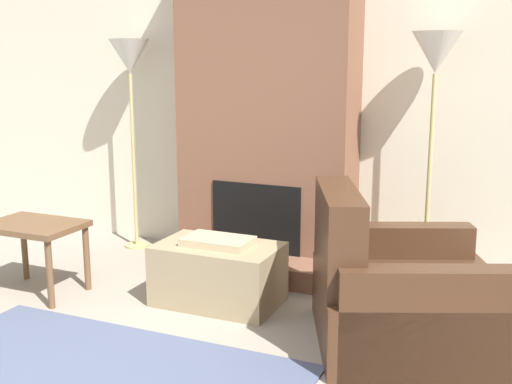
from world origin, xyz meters
The scene contains 7 objects.
wall_back centered at (0.00, 2.97, 1.30)m, with size 7.09×0.06×2.60m, color beige.
fireplace centered at (0.00, 2.71, 1.24)m, with size 1.36×0.77×2.60m.
ottoman centered at (0.04, 1.79, 0.21)m, with size 0.81×0.50×0.45m.
armchair centered at (1.24, 1.66, 0.27)m, with size 1.34×1.32×0.90m.
side_table centered at (-1.20, 1.46, 0.42)m, with size 0.64×0.46×0.50m.
floor_lamp_left centered at (-1.20, 2.67, 1.55)m, with size 0.33×0.33×1.76m.
floor_lamp_right centered at (1.24, 2.67, 1.57)m, with size 0.33×0.33×1.78m.
Camera 1 is at (1.89, -1.82, 1.62)m, focal length 45.00 mm.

